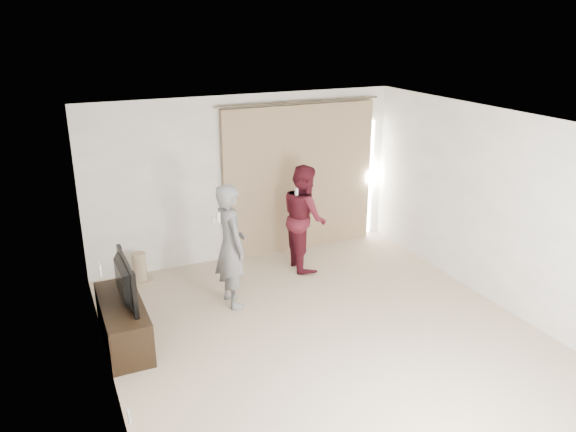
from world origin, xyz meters
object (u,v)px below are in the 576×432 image
object	(u,v)px
tv	(119,282)
person_woman	(304,217)
tv_console	(123,322)
person_man	(231,246)

from	to	relation	value
tv	person_woman	size ratio (longest dim) A/B	0.58
tv_console	tv	size ratio (longest dim) A/B	1.44
tv_console	tv	distance (m)	0.54
person_woman	tv_console	bearing A→B (deg)	-159.54
tv	person_man	size ratio (longest dim) A/B	0.56
tv	person_woman	world-z (taller)	person_woman
tv_console	tv	bearing A→B (deg)	0.00
tv_console	person_woman	xyz separation A→B (m)	(2.91, 1.08, 0.55)
tv	person_man	distance (m)	1.54
tv_console	person_woman	size ratio (longest dim) A/B	0.84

